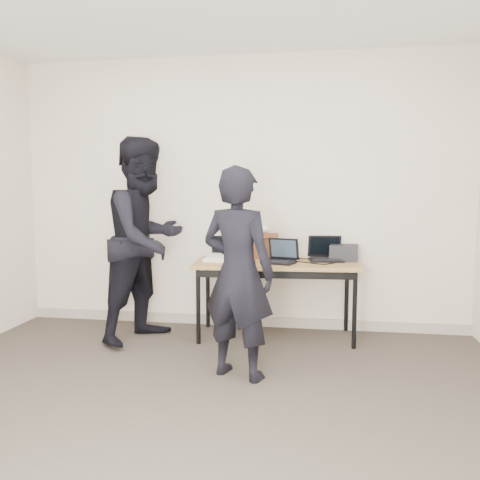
% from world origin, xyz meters
% --- Properties ---
extents(room, '(4.60, 4.60, 2.80)m').
position_xyz_m(room, '(0.00, 0.00, 1.35)').
color(room, '#3D362F').
rests_on(room, ground).
extents(desk, '(1.53, 0.73, 0.72)m').
position_xyz_m(desk, '(0.39, 1.90, 0.66)').
color(desk, olive).
rests_on(desk, ground).
extents(laptop_beige, '(0.31, 0.31, 0.24)m').
position_xyz_m(laptop_beige, '(-0.12, 1.92, 0.77)').
color(laptop_beige, beige).
rests_on(laptop_beige, desk).
extents(laptop_center, '(0.35, 0.34, 0.22)m').
position_xyz_m(laptop_center, '(0.44, 1.86, 0.77)').
color(laptop_center, black).
rests_on(laptop_center, desk).
extents(laptop_right, '(0.34, 0.33, 0.23)m').
position_xyz_m(laptop_right, '(0.85, 2.07, 0.77)').
color(laptop_right, black).
rests_on(laptop_right, desk).
extents(leather_satchel, '(0.37, 0.19, 0.25)m').
position_xyz_m(leather_satchel, '(0.21, 2.13, 0.85)').
color(leather_satchel, '#592F17').
rests_on(leather_satchel, desk).
extents(tissue, '(0.14, 0.11, 0.08)m').
position_xyz_m(tissue, '(0.24, 2.13, 1.00)').
color(tissue, white).
rests_on(tissue, leather_satchel).
extents(equipment_box, '(0.28, 0.25, 0.15)m').
position_xyz_m(equipment_box, '(1.02, 2.09, 0.79)').
color(equipment_box, black).
rests_on(equipment_box, desk).
extents(power_brick, '(0.09, 0.06, 0.03)m').
position_xyz_m(power_brick, '(0.17, 1.73, 0.74)').
color(power_brick, black).
rests_on(power_brick, desk).
extents(cables, '(1.15, 0.34, 0.01)m').
position_xyz_m(cables, '(0.52, 1.94, 0.72)').
color(cables, black).
rests_on(cables, desk).
extents(person_typist, '(0.66, 0.54, 1.56)m').
position_xyz_m(person_typist, '(0.19, 0.93, 0.78)').
color(person_typist, black).
rests_on(person_typist, ground).
extents(person_observer, '(1.02, 1.12, 1.86)m').
position_xyz_m(person_observer, '(-0.79, 1.68, 0.93)').
color(person_observer, black).
rests_on(person_observer, ground).
extents(baseboard, '(4.50, 0.03, 0.10)m').
position_xyz_m(baseboard, '(0.00, 2.23, 0.05)').
color(baseboard, '#A29686').
rests_on(baseboard, ground).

